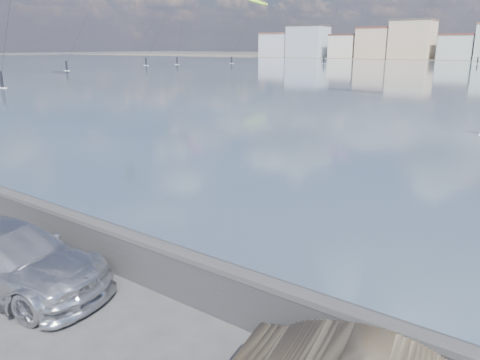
% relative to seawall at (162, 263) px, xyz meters
% --- Properties ---
extents(ground, '(700.00, 700.00, 0.00)m').
position_rel_seawall_xyz_m(ground, '(0.00, -2.70, -0.58)').
color(ground, '#333335').
rests_on(ground, ground).
extents(seawall, '(400.00, 0.36, 1.08)m').
position_rel_seawall_xyz_m(seawall, '(0.00, 0.00, 0.00)').
color(seawall, '#28282B').
rests_on(seawall, ground).
extents(car_silver, '(4.90, 2.71, 1.35)m').
position_rel_seawall_xyz_m(car_silver, '(-2.54, -1.83, 0.09)').
color(car_silver, silver).
rests_on(car_silver, ground).
extents(kitesurfer_1, '(7.84, 12.24, 19.19)m').
position_rel_seawall_xyz_m(kitesurfer_1, '(-75.86, 112.44, 16.47)').
color(kitesurfer_1, '#8CD826').
rests_on(kitesurfer_1, ground).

